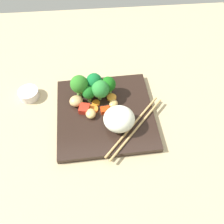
# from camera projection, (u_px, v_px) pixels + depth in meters

# --- Properties ---
(ground_plane) EXTENTS (1.10, 1.10, 0.02)m
(ground_plane) POSITION_uv_depth(u_px,v_px,m) (105.00, 117.00, 0.69)
(ground_plane) COLOR tan
(square_plate) EXTENTS (0.28, 0.28, 0.02)m
(square_plate) POSITION_uv_depth(u_px,v_px,m) (105.00, 114.00, 0.68)
(square_plate) COLOR black
(square_plate) RESTS_ON ground_plane
(rice_mound) EXTENTS (0.09, 0.09, 0.06)m
(rice_mound) POSITION_uv_depth(u_px,v_px,m) (119.00, 119.00, 0.62)
(rice_mound) COLOR white
(rice_mound) RESTS_ON square_plate
(broccoli_floret_0) EXTENTS (0.04, 0.04, 0.06)m
(broccoli_floret_0) POSITION_uv_depth(u_px,v_px,m) (108.00, 85.00, 0.68)
(broccoli_floret_0) COLOR #69A545
(broccoli_floret_0) RESTS_ON square_plate
(broccoli_floret_1) EXTENTS (0.05, 0.05, 0.08)m
(broccoli_floret_1) POSITION_uv_depth(u_px,v_px,m) (79.00, 85.00, 0.66)
(broccoli_floret_1) COLOR #77AE50
(broccoli_floret_1) RESTS_ON square_plate
(broccoli_floret_2) EXTENTS (0.05, 0.05, 0.07)m
(broccoli_floret_2) POSITION_uv_depth(u_px,v_px,m) (100.00, 89.00, 0.66)
(broccoli_floret_2) COLOR #77B353
(broccoli_floret_2) RESTS_ON square_plate
(broccoli_floret_3) EXTENTS (0.04, 0.04, 0.05)m
(broccoli_floret_3) POSITION_uv_depth(u_px,v_px,m) (89.00, 93.00, 0.67)
(broccoli_floret_3) COLOR #5F9239
(broccoli_floret_3) RESTS_ON square_plate
(broccoli_floret_4) EXTENTS (0.05, 0.05, 0.07)m
(broccoli_floret_4) POSITION_uv_depth(u_px,v_px,m) (94.00, 82.00, 0.67)
(broccoli_floret_4) COLOR #6E9F4C
(broccoli_floret_4) RESTS_ON square_plate
(carrot_slice_0) EXTENTS (0.03, 0.03, 0.00)m
(carrot_slice_0) POSITION_uv_depth(u_px,v_px,m) (96.00, 103.00, 0.69)
(carrot_slice_0) COLOR orange
(carrot_slice_0) RESTS_ON square_plate
(carrot_slice_1) EXTENTS (0.03, 0.03, 0.01)m
(carrot_slice_1) POSITION_uv_depth(u_px,v_px,m) (84.00, 90.00, 0.71)
(carrot_slice_1) COLOR orange
(carrot_slice_1) RESTS_ON square_plate
(carrot_slice_2) EXTENTS (0.04, 0.04, 0.00)m
(carrot_slice_2) POSITION_uv_depth(u_px,v_px,m) (93.00, 109.00, 0.67)
(carrot_slice_2) COLOR orange
(carrot_slice_2) RESTS_ON square_plate
(carrot_slice_3) EXTENTS (0.04, 0.04, 0.01)m
(carrot_slice_3) POSITION_uv_depth(u_px,v_px,m) (104.00, 88.00, 0.72)
(carrot_slice_3) COLOR orange
(carrot_slice_3) RESTS_ON square_plate
(carrot_slice_4) EXTENTS (0.03, 0.03, 0.01)m
(carrot_slice_4) POSITION_uv_depth(u_px,v_px,m) (112.00, 98.00, 0.70)
(carrot_slice_4) COLOR #FC9C2F
(carrot_slice_4) RESTS_ON square_plate
(pepper_chunk_0) EXTENTS (0.03, 0.03, 0.02)m
(pepper_chunk_0) POSITION_uv_depth(u_px,v_px,m) (84.00, 109.00, 0.67)
(pepper_chunk_0) COLOR red
(pepper_chunk_0) RESTS_ON square_plate
(pepper_chunk_1) EXTENTS (0.02, 0.03, 0.01)m
(pepper_chunk_1) POSITION_uv_depth(u_px,v_px,m) (105.00, 110.00, 0.66)
(pepper_chunk_1) COLOR red
(pepper_chunk_1) RESTS_ON square_plate
(pepper_chunk_2) EXTENTS (0.04, 0.04, 0.01)m
(pepper_chunk_2) POSITION_uv_depth(u_px,v_px,m) (89.00, 85.00, 0.72)
(pepper_chunk_2) COLOR red
(pepper_chunk_2) RESTS_ON square_plate
(chicken_piece_0) EXTENTS (0.05, 0.05, 0.03)m
(chicken_piece_0) POSITION_uv_depth(u_px,v_px,m) (76.00, 101.00, 0.68)
(chicken_piece_0) COLOR tan
(chicken_piece_0) RESTS_ON square_plate
(chicken_piece_1) EXTENTS (0.04, 0.03, 0.02)m
(chicken_piece_1) POSITION_uv_depth(u_px,v_px,m) (114.00, 104.00, 0.67)
(chicken_piece_1) COLOR tan
(chicken_piece_1) RESTS_ON square_plate
(chicken_piece_2) EXTENTS (0.03, 0.03, 0.02)m
(chicken_piece_2) POSITION_uv_depth(u_px,v_px,m) (91.00, 114.00, 0.65)
(chicken_piece_2) COLOR tan
(chicken_piece_2) RESTS_ON square_plate
(chopstick_pair) EXTENTS (0.19, 0.18, 0.01)m
(chopstick_pair) POSITION_uv_depth(u_px,v_px,m) (135.00, 127.00, 0.64)
(chopstick_pair) COLOR tan
(chopstick_pair) RESTS_ON square_plate
(sauce_cup) EXTENTS (0.06, 0.06, 0.03)m
(sauce_cup) POSITION_uv_depth(u_px,v_px,m) (29.00, 94.00, 0.71)
(sauce_cup) COLOR silver
(sauce_cup) RESTS_ON ground_plane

